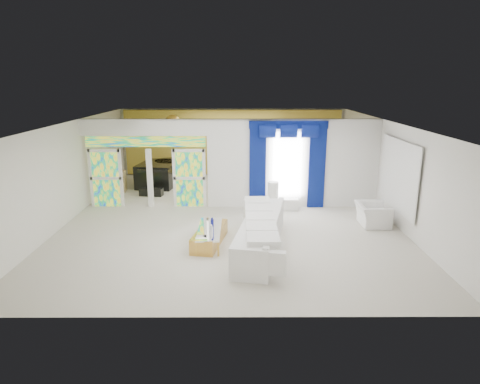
{
  "coord_description": "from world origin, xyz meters",
  "views": [
    {
      "loc": [
        0.26,
        -12.79,
        4.25
      ],
      "look_at": [
        0.3,
        -1.2,
        1.1
      ],
      "focal_mm": 31.01,
      "sensor_mm": 36.0,
      "label": 1
    }
  ],
  "objects_px": {
    "armchair": "(373,215)",
    "white_sofa": "(261,234)",
    "coffee_table": "(210,236)",
    "grand_piano": "(159,174)",
    "console_table": "(282,204)"
  },
  "relations": [
    {
      "from": "console_table",
      "to": "grand_piano",
      "type": "height_order",
      "value": "grand_piano"
    },
    {
      "from": "armchair",
      "to": "white_sofa",
      "type": "bearing_deg",
      "value": 116.08
    },
    {
      "from": "coffee_table",
      "to": "grand_piano",
      "type": "distance_m",
      "value": 6.83
    },
    {
      "from": "grand_piano",
      "to": "armchair",
      "type": "bearing_deg",
      "value": -25.63
    },
    {
      "from": "coffee_table",
      "to": "armchair",
      "type": "bearing_deg",
      "value": 16.43
    },
    {
      "from": "coffee_table",
      "to": "console_table",
      "type": "distance_m",
      "value": 3.77
    },
    {
      "from": "coffee_table",
      "to": "console_table",
      "type": "xyz_separation_m",
      "value": [
        2.24,
        3.03,
        -0.02
      ]
    },
    {
      "from": "console_table",
      "to": "grand_piano",
      "type": "distance_m",
      "value": 5.81
    },
    {
      "from": "armchair",
      "to": "grand_piano",
      "type": "relative_size",
      "value": 0.54
    },
    {
      "from": "console_table",
      "to": "armchair",
      "type": "height_order",
      "value": "armchair"
    },
    {
      "from": "coffee_table",
      "to": "grand_piano",
      "type": "height_order",
      "value": "grand_piano"
    },
    {
      "from": "armchair",
      "to": "grand_piano",
      "type": "distance_m",
      "value": 8.84
    },
    {
      "from": "coffee_table",
      "to": "armchair",
      "type": "relative_size",
      "value": 1.77
    },
    {
      "from": "armchair",
      "to": "coffee_table",
      "type": "bearing_deg",
      "value": 106.08
    },
    {
      "from": "coffee_table",
      "to": "grand_piano",
      "type": "xyz_separation_m",
      "value": [
        -2.53,
        6.34,
        0.27
      ]
    }
  ]
}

